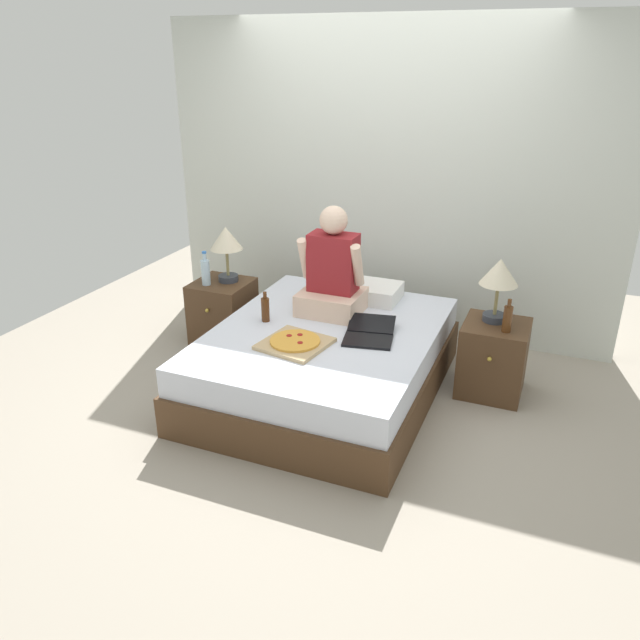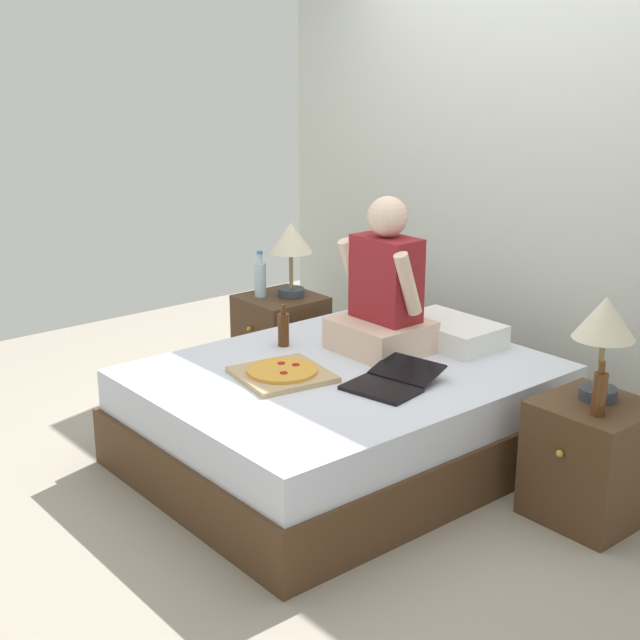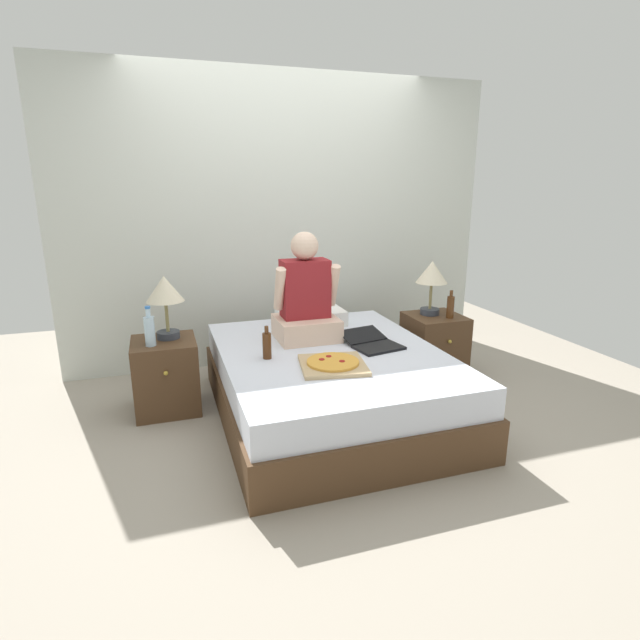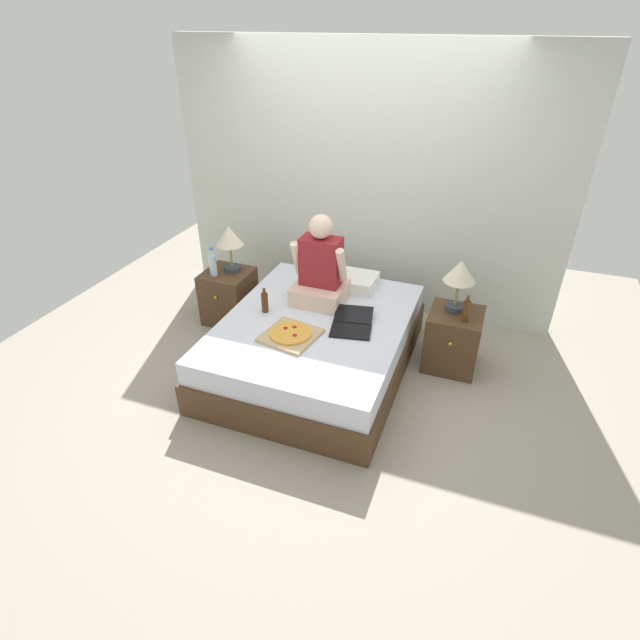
% 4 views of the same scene
% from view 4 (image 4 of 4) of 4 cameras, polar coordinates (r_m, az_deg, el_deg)
% --- Properties ---
extents(ground_plane, '(5.82, 5.82, 0.00)m').
position_cam_4_polar(ground_plane, '(4.39, -0.54, -5.34)').
color(ground_plane, '#9E9384').
extents(wall_back, '(3.82, 0.12, 2.50)m').
position_cam_4_polar(wall_back, '(4.95, 5.06, 15.19)').
color(wall_back, silver).
rests_on(wall_back, ground).
extents(bed, '(1.51, 1.90, 0.48)m').
position_cam_4_polar(bed, '(4.26, -0.55, -2.79)').
color(bed, '#4C331E').
rests_on(bed, ground).
extents(nightstand_left, '(0.44, 0.47, 0.52)m').
position_cam_4_polar(nightstand_left, '(5.01, -10.36, 2.71)').
color(nightstand_left, '#4C331E').
rests_on(nightstand_left, ground).
extents(lamp_on_left_nightstand, '(0.26, 0.26, 0.45)m').
position_cam_4_polar(lamp_on_left_nightstand, '(4.78, -10.31, 9.08)').
color(lamp_on_left_nightstand, '#333842').
rests_on(lamp_on_left_nightstand, nightstand_left).
extents(water_bottle, '(0.07, 0.07, 0.28)m').
position_cam_4_polar(water_bottle, '(4.82, -12.14, 6.25)').
color(water_bottle, silver).
rests_on(water_bottle, nightstand_left).
extents(nightstand_right, '(0.44, 0.47, 0.52)m').
position_cam_4_polar(nightstand_right, '(4.42, 14.92, -2.16)').
color(nightstand_right, '#4C331E').
rests_on(nightstand_right, ground).
extents(lamp_on_right_nightstand, '(0.26, 0.26, 0.45)m').
position_cam_4_polar(lamp_on_right_nightstand, '(4.18, 15.70, 4.99)').
color(lamp_on_right_nightstand, '#333842').
rests_on(lamp_on_right_nightstand, nightstand_right).
extents(beer_bottle, '(0.06, 0.06, 0.23)m').
position_cam_4_polar(beer_bottle, '(4.15, 16.34, 1.04)').
color(beer_bottle, '#512D14').
rests_on(beer_bottle, nightstand_right).
extents(pillow, '(0.52, 0.34, 0.12)m').
position_cam_4_polar(pillow, '(4.63, 3.20, 4.55)').
color(pillow, white).
rests_on(pillow, bed).
extents(person_seated, '(0.47, 0.40, 0.78)m').
position_cam_4_polar(person_seated, '(4.28, 0.04, 5.64)').
color(person_seated, beige).
rests_on(person_seated, bed).
extents(laptop, '(0.39, 0.47, 0.07)m').
position_cam_4_polar(laptop, '(4.02, 3.64, -0.61)').
color(laptop, black).
rests_on(laptop, bed).
extents(pizza_box, '(0.46, 0.46, 0.05)m').
position_cam_4_polar(pizza_box, '(3.91, -3.39, -1.68)').
color(pizza_box, tan).
rests_on(pizza_box, bed).
extents(beer_bottle_on_bed, '(0.06, 0.06, 0.22)m').
position_cam_4_polar(beer_bottle_on_bed, '(4.22, -6.34, 2.05)').
color(beer_bottle_on_bed, '#4C2811').
rests_on(beer_bottle_on_bed, bed).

